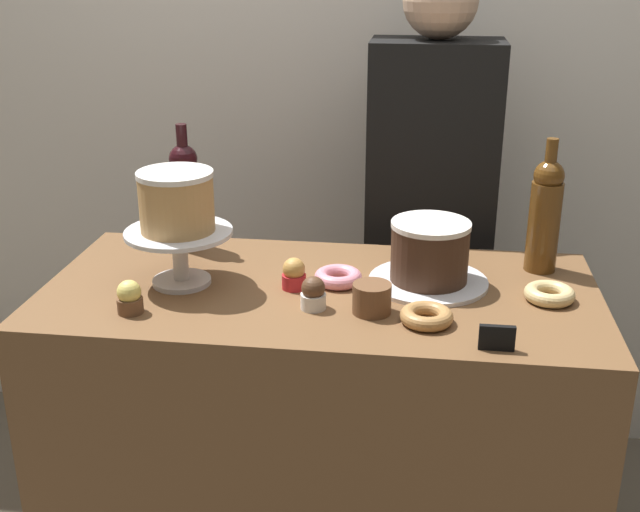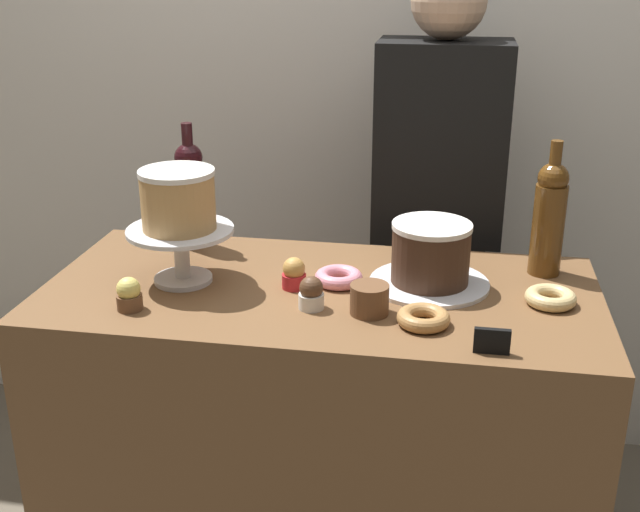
% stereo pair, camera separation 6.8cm
% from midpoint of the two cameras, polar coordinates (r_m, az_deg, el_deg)
% --- Properties ---
extents(back_wall, '(6.00, 0.05, 2.60)m').
position_cam_midpoint_polar(back_wall, '(2.58, 1.90, 13.91)').
color(back_wall, silver).
rests_on(back_wall, ground_plane).
extents(display_counter, '(1.28, 0.61, 0.89)m').
position_cam_midpoint_polar(display_counter, '(2.06, -0.97, -13.83)').
color(display_counter, brown).
rests_on(display_counter, ground_plane).
extents(cake_stand_pedestal, '(0.25, 0.25, 0.13)m').
position_cam_midpoint_polar(cake_stand_pedestal, '(1.86, -11.07, 0.62)').
color(cake_stand_pedestal, silver).
rests_on(cake_stand_pedestal, display_counter).
extents(white_layer_cake, '(0.17, 0.17, 0.14)m').
position_cam_midpoint_polar(white_layer_cake, '(1.83, -11.31, 3.88)').
color(white_layer_cake, tan).
rests_on(white_layer_cake, cake_stand_pedestal).
extents(silver_serving_platter, '(0.28, 0.28, 0.01)m').
position_cam_midpoint_polar(silver_serving_platter, '(1.87, 6.74, -1.83)').
color(silver_serving_platter, white).
rests_on(silver_serving_platter, display_counter).
extents(chocolate_round_cake, '(0.18, 0.18, 0.14)m').
position_cam_midpoint_polar(chocolate_round_cake, '(1.84, 6.84, 0.35)').
color(chocolate_round_cake, '#3D2619').
rests_on(chocolate_round_cake, silver_serving_platter).
extents(wine_bottle_dark_red, '(0.08, 0.08, 0.33)m').
position_cam_midpoint_polar(wine_bottle_dark_red, '(2.08, -10.57, 4.39)').
color(wine_bottle_dark_red, black).
rests_on(wine_bottle_dark_red, display_counter).
extents(wine_bottle_amber, '(0.08, 0.08, 0.33)m').
position_cam_midpoint_polar(wine_bottle_amber, '(1.96, 14.90, 2.97)').
color(wine_bottle_amber, '#5B3814').
rests_on(wine_bottle_amber, display_counter).
extents(cupcake_chocolate, '(0.06, 0.06, 0.07)m').
position_cam_midpoint_polar(cupcake_chocolate, '(1.72, -1.51, -2.73)').
color(cupcake_chocolate, white).
rests_on(cupcake_chocolate, display_counter).
extents(cupcake_caramel, '(0.06, 0.06, 0.07)m').
position_cam_midpoint_polar(cupcake_caramel, '(1.82, -2.95, -1.33)').
color(cupcake_caramel, red).
rests_on(cupcake_caramel, display_counter).
extents(cupcake_lemon, '(0.06, 0.06, 0.07)m').
position_cam_midpoint_polar(cupcake_lemon, '(1.76, -14.59, -2.92)').
color(cupcake_lemon, brown).
rests_on(cupcake_lemon, display_counter).
extents(donut_pink, '(0.11, 0.11, 0.03)m').
position_cam_midpoint_polar(donut_pink, '(1.86, 0.27, -1.53)').
color(donut_pink, pink).
rests_on(donut_pink, display_counter).
extents(donut_maple, '(0.11, 0.11, 0.03)m').
position_cam_midpoint_polar(donut_maple, '(1.67, 6.50, -4.33)').
color(donut_maple, '#B27F47').
rests_on(donut_maple, display_counter).
extents(donut_glazed, '(0.11, 0.11, 0.03)m').
position_cam_midpoint_polar(donut_glazed, '(1.83, 15.12, -2.62)').
color(donut_glazed, '#E0C17F').
rests_on(donut_glazed, display_counter).
extents(cookie_stack, '(0.08, 0.08, 0.07)m').
position_cam_midpoint_polar(cookie_stack, '(1.71, 2.60, -3.06)').
color(cookie_stack, brown).
rests_on(cookie_stack, display_counter).
extents(price_sign_chalkboard, '(0.07, 0.01, 0.05)m').
position_cam_midpoint_polar(price_sign_chalkboard, '(1.58, 11.39, -5.79)').
color(price_sign_chalkboard, black).
rests_on(price_sign_chalkboard, display_counter).
extents(barista_figure, '(0.36, 0.22, 1.60)m').
position_cam_midpoint_polar(barista_figure, '(2.34, 6.95, 1.34)').
color(barista_figure, black).
rests_on(barista_figure, ground_plane).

